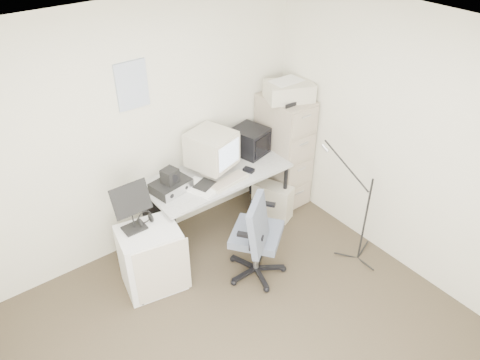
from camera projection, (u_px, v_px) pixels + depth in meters
floor at (256, 345)px, 3.97m from camera, size 3.60×3.60×0.01m
ceiling at (265, 58)px, 2.56m from camera, size 3.60×3.60×0.01m
wall_back at (140, 134)px, 4.45m from camera, size 3.60×0.02×2.50m
wall_right at (416, 152)px, 4.17m from camera, size 0.02×3.60×2.50m
wall_calendar at (132, 85)px, 4.15m from camera, size 0.30×0.02×0.44m
filing_cabinet at (283, 150)px, 5.37m from camera, size 0.40×0.60×1.30m
printer at (289, 91)px, 4.93m from camera, size 0.58×0.49×0.19m
desk at (218, 202)px, 5.03m from camera, size 1.50×0.70×0.73m
crt_monitor at (211, 152)px, 4.74m from camera, size 0.51×0.52×0.44m
crt_tv at (250, 141)px, 5.09m from camera, size 0.40×0.41×0.29m
desk_speaker at (230, 153)px, 5.01m from camera, size 0.10×0.10×0.15m
keyboard at (229, 181)px, 4.68m from camera, size 0.46×0.22×0.02m
mouse at (249, 170)px, 4.85m from camera, size 0.10×0.13×0.03m
radio_receiver at (171, 186)px, 4.55m from camera, size 0.40×0.32×0.10m
radio_speaker at (170, 176)px, 4.47m from camera, size 0.17×0.17×0.14m
papers at (201, 187)px, 4.60m from camera, size 0.35×0.40×0.02m
pc_tower at (272, 200)px, 5.31m from camera, size 0.35×0.48×0.41m
office_chair at (257, 233)px, 4.38m from camera, size 0.83×0.83×1.03m
side_cart at (151, 258)px, 4.36m from camera, size 0.61×0.52×0.67m
music_stand at (131, 207)px, 4.06m from camera, size 0.34×0.19×0.49m
headphones at (145, 219)px, 4.23m from camera, size 0.18×0.18×0.03m
mic_stand at (367, 208)px, 4.48m from camera, size 0.02×0.02×1.28m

